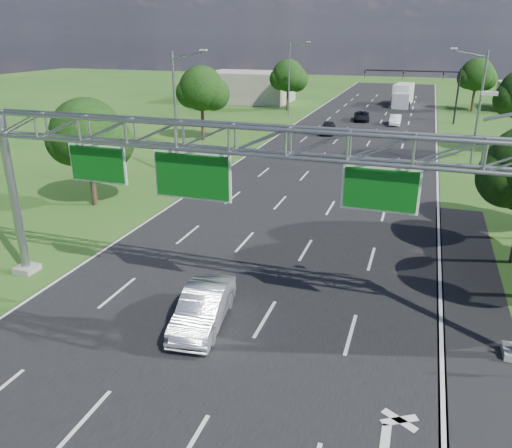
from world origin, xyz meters
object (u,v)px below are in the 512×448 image
at_px(traffic_signal, 430,83).
at_px(silver_sedan, 203,308).
at_px(sign_gantry, 234,154).
at_px(box_truck, 403,96).

height_order(traffic_signal, silver_sedan, traffic_signal).
bearing_deg(silver_sedan, sign_gantry, 56.15).
height_order(sign_gantry, silver_sedan, sign_gantry).
distance_m(sign_gantry, traffic_signal, 53.51).
xyz_separation_m(sign_gantry, box_truck, (3.19, 69.22, -5.26)).
xyz_separation_m(traffic_signal, box_truck, (-3.96, 16.22, -3.54)).
bearing_deg(silver_sedan, traffic_signal, 74.09).
height_order(sign_gantry, box_truck, sign_gantry).
bearing_deg(traffic_signal, silver_sedan, -98.30).
bearing_deg(silver_sedan, box_truck, 79.15).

